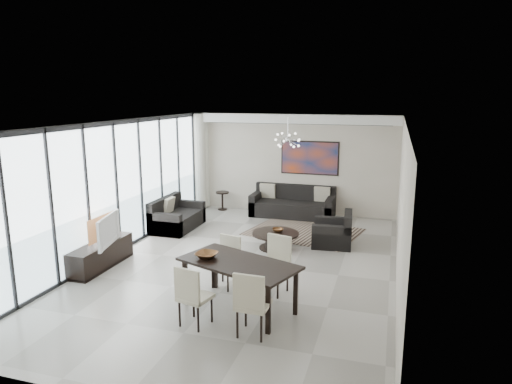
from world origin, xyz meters
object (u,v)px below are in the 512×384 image
at_px(sofa_main, 293,206).
at_px(television, 103,230).
at_px(coffee_table, 275,239).
at_px(tv_console, 101,255).
at_px(dining_table, 239,267).

bearing_deg(sofa_main, television, -117.95).
bearing_deg(coffee_table, tv_console, -145.35).
bearing_deg(dining_table, television, 165.08).
xyz_separation_m(coffee_table, dining_table, (0.18, -3.05, 0.51)).
distance_m(tv_console, dining_table, 3.44).
xyz_separation_m(sofa_main, dining_table, (0.41, -5.95, 0.43)).
bearing_deg(tv_console, coffee_table, 34.65).
distance_m(sofa_main, dining_table, 5.98).
relative_size(coffee_table, tv_console, 0.65).
bearing_deg(dining_table, tv_console, 164.64).
height_order(coffee_table, television, television).
xyz_separation_m(television, dining_table, (3.12, -0.83, -0.10)).
distance_m(television, dining_table, 3.23).
bearing_deg(television, dining_table, -118.56).
height_order(coffee_table, sofa_main, sofa_main).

